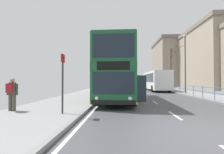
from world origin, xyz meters
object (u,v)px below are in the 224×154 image
at_px(pedestrian_with_backpack, 12,92).
at_px(background_building_02, 177,63).
at_px(background_bus_far_lane, 156,80).
at_px(street_lamp_far_side, 185,59).
at_px(double_decker_bus_main, 118,72).
at_px(bus_stop_sign_near, 63,77).
at_px(background_building_01, 220,57).
at_px(bare_tree_far_00, 171,68).

bearing_deg(pedestrian_with_backpack, background_building_02, 63.71).
xyz_separation_m(background_bus_far_lane, street_lamp_far_side, (2.53, -5.80, 2.72)).
xyz_separation_m(double_decker_bus_main, bus_stop_sign_near, (-2.35, -7.00, -0.52)).
distance_m(background_bus_far_lane, background_building_01, 16.58).
distance_m(street_lamp_far_side, bare_tree_far_00, 5.86).
xyz_separation_m(double_decker_bus_main, street_lamp_far_side, (8.26, 7.73, 2.06)).
height_order(pedestrian_with_backpack, bus_stop_sign_near, bus_stop_sign_near).
bearing_deg(background_building_01, pedestrian_with_backpack, -131.87).
xyz_separation_m(street_lamp_far_side, background_building_01, (11.48, 13.42, 1.81)).
bearing_deg(bus_stop_sign_near, background_building_01, 51.88).
relative_size(bare_tree_far_00, background_building_01, 0.39).
bearing_deg(double_decker_bus_main, street_lamp_far_side, 43.10).
height_order(bare_tree_far_00, background_building_01, background_building_01).
xyz_separation_m(background_bus_far_lane, pedestrian_with_backpack, (-10.75, -20.01, -0.56)).
bearing_deg(street_lamp_far_side, background_building_02, 74.44).
height_order(background_bus_far_lane, street_lamp_far_side, street_lamp_far_side).
distance_m(bus_stop_sign_near, bare_tree_far_00, 23.12).
xyz_separation_m(bare_tree_far_00, background_building_01, (11.65, 7.61, 2.56)).
height_order(background_bus_far_lane, bus_stop_sign_near, background_bus_far_lane).
bearing_deg(background_building_02, street_lamp_far_side, -105.56).
distance_m(street_lamp_far_side, background_building_02, 30.27).
xyz_separation_m(background_bus_far_lane, bus_stop_sign_near, (-8.08, -20.54, 0.15)).
distance_m(double_decker_bus_main, bus_stop_sign_near, 7.40).
xyz_separation_m(background_bus_far_lane, background_building_02, (10.63, 23.28, 4.89)).
xyz_separation_m(pedestrian_with_backpack, background_building_02, (21.39, 43.29, 5.45)).
height_order(double_decker_bus_main, background_bus_far_lane, double_decker_bus_main).
height_order(pedestrian_with_backpack, bare_tree_far_00, bare_tree_far_00).
height_order(double_decker_bus_main, background_building_01, background_building_01).
relative_size(double_decker_bus_main, bare_tree_far_00, 1.63).
bearing_deg(bus_stop_sign_near, bare_tree_far_00, 63.06).
bearing_deg(double_decker_bus_main, background_building_02, 66.04).
bearing_deg(background_building_02, background_building_01, -77.83).
relative_size(background_bus_far_lane, pedestrian_with_backpack, 6.81).
relative_size(pedestrian_with_backpack, background_building_02, 0.10).
height_order(pedestrian_with_backpack, street_lamp_far_side, street_lamp_far_side).
height_order(bus_stop_sign_near, background_building_01, background_building_01).
distance_m(background_bus_far_lane, bare_tree_far_00, 3.08).
bearing_deg(bare_tree_far_00, background_building_02, 70.44).
relative_size(pedestrian_with_backpack, bus_stop_sign_near, 0.60).
xyz_separation_m(double_decker_bus_main, pedestrian_with_backpack, (-5.03, -6.48, -1.22)).
bearing_deg(background_bus_far_lane, pedestrian_with_backpack, -118.25).
bearing_deg(street_lamp_far_side, background_building_01, 49.47).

